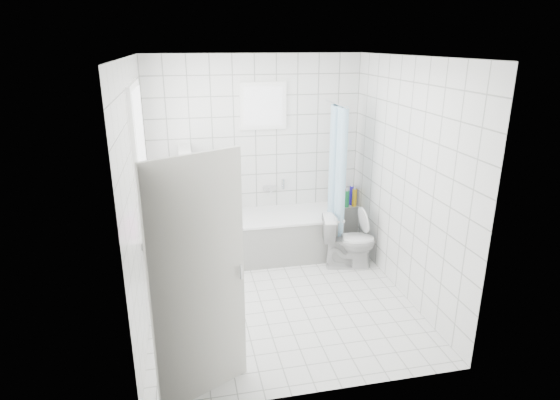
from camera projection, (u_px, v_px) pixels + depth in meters
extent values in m
plane|color=white|center=(279.00, 299.00, 5.23)|extent=(3.00, 3.00, 0.00)
plane|color=white|center=(279.00, 56.00, 4.39)|extent=(3.00, 3.00, 0.00)
cube|color=white|center=(256.00, 155.00, 6.20)|extent=(2.80, 0.02, 2.60)
cube|color=white|center=(322.00, 248.00, 3.42)|extent=(2.80, 0.02, 2.60)
cube|color=white|center=(138.00, 197.00, 4.53)|extent=(0.02, 3.00, 2.60)
cube|color=white|center=(405.00, 180.00, 5.09)|extent=(0.02, 3.00, 2.60)
cube|color=white|center=(142.00, 160.00, 4.72)|extent=(0.01, 0.90, 1.40)
cube|color=white|center=(263.00, 106.00, 5.97)|extent=(0.50, 0.01, 0.50)
cube|color=white|center=(153.00, 227.00, 4.97)|extent=(0.18, 1.02, 0.08)
cube|color=silver|center=(199.00, 283.00, 3.53)|extent=(0.73, 0.41, 2.00)
cube|color=white|center=(267.00, 237.00, 6.20)|extent=(1.85, 0.75, 0.55)
cube|color=white|center=(267.00, 217.00, 6.10)|extent=(1.87, 0.77, 0.03)
cube|color=white|center=(189.00, 210.00, 5.80)|extent=(0.15, 0.85, 1.50)
cube|color=white|center=(346.00, 223.00, 6.67)|extent=(0.40, 0.24, 0.55)
imported|color=silver|center=(349.00, 241.00, 5.91)|extent=(0.73, 0.50, 0.68)
cylinder|color=silver|center=(336.00, 104.00, 5.79)|extent=(0.02, 0.80, 0.02)
cube|color=silver|center=(270.00, 188.00, 6.34)|extent=(0.18, 0.06, 0.06)
imported|color=#E95AC5|center=(151.00, 223.00, 4.57)|extent=(0.16, 0.16, 0.29)
imported|color=silver|center=(153.00, 207.00, 5.03)|extent=(0.14, 0.14, 0.29)
imported|color=#38B2FF|center=(153.00, 221.00, 4.78)|extent=(0.08, 0.08, 0.18)
imported|color=#B65BB1|center=(154.00, 207.00, 5.18)|extent=(0.11, 0.11, 0.18)
imported|color=white|center=(153.00, 217.00, 4.88)|extent=(0.16, 0.16, 0.18)
cylinder|color=#189249|center=(347.00, 199.00, 6.47)|extent=(0.06, 0.06, 0.23)
cylinder|color=yellow|center=(354.00, 198.00, 6.50)|extent=(0.06, 0.06, 0.25)
cylinder|color=#BD3816|center=(344.00, 197.00, 6.55)|extent=(0.06, 0.06, 0.24)
cylinder|color=#2419C9|center=(352.00, 195.00, 6.56)|extent=(0.06, 0.06, 0.27)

